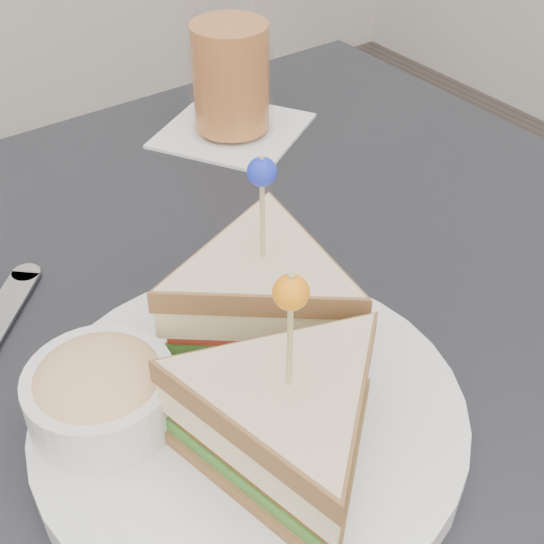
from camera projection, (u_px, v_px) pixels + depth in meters
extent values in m
cube|color=black|center=(269.00, 353.00, 0.55)|extent=(0.80, 0.80, 0.03)
cylinder|color=black|center=(321.00, 303.00, 1.17)|extent=(0.04, 0.04, 0.72)
cylinder|color=white|center=(250.00, 421.00, 0.47)|extent=(0.32, 0.32, 0.02)
cylinder|color=white|center=(250.00, 410.00, 0.47)|extent=(0.32, 0.32, 0.00)
cylinder|color=tan|center=(290.00, 341.00, 0.37)|extent=(0.00, 0.00, 0.08)
sphere|color=orange|center=(291.00, 292.00, 0.35)|extent=(0.02, 0.02, 0.02)
cylinder|color=tan|center=(262.00, 217.00, 0.46)|extent=(0.00, 0.00, 0.08)
sphere|color=#1828B8|center=(262.00, 172.00, 0.44)|extent=(0.02, 0.02, 0.02)
cylinder|color=silver|center=(102.00, 399.00, 0.45)|extent=(0.11, 0.11, 0.04)
ellipsoid|color=#E0B772|center=(99.00, 383.00, 0.44)|extent=(0.09, 0.09, 0.04)
cylinder|color=silver|center=(26.00, 273.00, 0.59)|extent=(0.03, 0.03, 0.00)
cube|color=white|center=(233.00, 130.00, 0.78)|extent=(0.18, 0.18, 0.00)
cylinder|color=#C57337|center=(231.00, 77.00, 0.75)|extent=(0.10, 0.10, 0.11)
cylinder|color=white|center=(230.00, 51.00, 0.73)|extent=(0.12, 0.12, 0.17)
cube|color=white|center=(226.00, 23.00, 0.73)|extent=(0.03, 0.03, 0.02)
cube|color=white|center=(229.00, 39.00, 0.71)|extent=(0.02, 0.02, 0.02)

